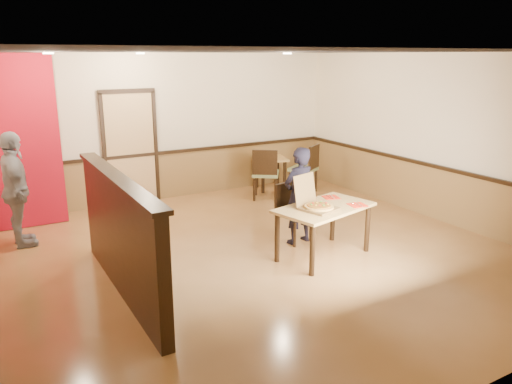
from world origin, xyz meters
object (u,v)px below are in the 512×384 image
at_px(side_chair_left, 265,172).
at_px(passerby, 16,190).
at_px(side_chair_right, 307,167).
at_px(diner_chair, 291,210).
at_px(side_table, 271,166).
at_px(diner, 299,196).
at_px(pizza_box, 316,205).
at_px(main_table, 324,214).
at_px(condiment, 272,156).

height_order(side_chair_left, passerby, passerby).
relative_size(side_chair_right, passerby, 0.58).
distance_m(diner_chair, side_chair_left, 2.26).
distance_m(side_chair_left, side_table, 0.79).
bearing_deg(diner, side_table, -120.58).
distance_m(side_table, passerby, 5.01).
relative_size(side_chair_left, pizza_box, 1.70).
xyz_separation_m(main_table, side_chair_left, (0.77, 2.88, -0.07)).
height_order(diner_chair, condiment, diner_chair).
relative_size(side_table, condiment, 5.56).
xyz_separation_m(side_table, pizza_box, (-1.44, -3.54, 0.29)).
bearing_deg(pizza_box, main_table, -1.16).
xyz_separation_m(side_chair_right, pizza_box, (-1.93, -2.92, 0.25)).
height_order(passerby, condiment, passerby).
bearing_deg(diner_chair, condiment, 50.80).
bearing_deg(pizza_box, passerby, 127.24).
relative_size(diner_chair, side_chair_left, 0.87).
bearing_deg(passerby, diner_chair, -117.34).
distance_m(side_chair_right, diner, 2.86).
bearing_deg(passerby, diner, -118.90).
height_order(side_chair_left, diner, diner).
distance_m(diner_chair, diner, 0.29).
xyz_separation_m(passerby, condiment, (4.86, 0.78, -0.11)).
relative_size(main_table, diner_chair, 1.72).
bearing_deg(passerby, condiment, -81.87).
bearing_deg(diner, side_chair_left, -115.65).
bearing_deg(side_table, diner_chair, -115.48).
relative_size(side_chair_left, side_chair_right, 1.01).
distance_m(main_table, passerby, 4.46).
bearing_deg(side_table, main_table, -109.93).
xyz_separation_m(diner_chair, side_chair_right, (1.79, 2.11, 0.06)).
distance_m(main_table, condiment, 3.56).
relative_size(diner_chair, passerby, 0.52).
bearing_deg(pizza_box, side_chair_left, 56.19).
bearing_deg(main_table, passerby, 131.40).
bearing_deg(diner_chair, side_table, 51.21).
bearing_deg(side_chair_right, diner_chair, 17.85).
distance_m(diner, pizza_box, 0.70).
bearing_deg(main_table, diner, 76.18).
height_order(side_chair_left, condiment, side_chair_left).
distance_m(side_table, condiment, 0.28).
distance_m(side_chair_left, side_chair_right, 0.98).
bearing_deg(passerby, side_chair_right, -87.65).
distance_m(main_table, diner, 0.64).
bearing_deg(diner, main_table, 82.92).
height_order(main_table, side_chair_left, side_chair_left).
bearing_deg(condiment, side_chair_left, -133.81).
relative_size(diner, condiment, 10.67).
distance_m(main_table, side_chair_right, 3.37).
relative_size(main_table, side_chair_right, 1.52).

